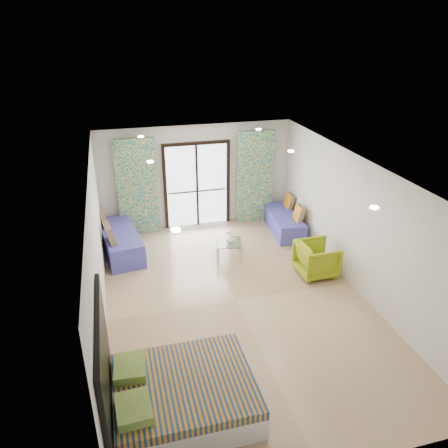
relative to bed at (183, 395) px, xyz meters
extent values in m
cube|color=black|center=(1.48, 6.09, 1.96)|extent=(1.76, 0.08, 0.08)
cube|color=black|center=(0.64, 6.09, 0.82)|extent=(0.08, 0.08, 2.20)
cube|color=black|center=(2.32, 6.09, 0.82)|extent=(0.08, 0.08, 2.20)
cube|color=black|center=(1.48, 6.09, 0.82)|extent=(0.05, 0.06, 2.20)
cube|color=#595451|center=(1.48, 6.11, 0.67)|extent=(1.52, 0.03, 0.04)
cube|color=silver|center=(-0.07, 5.95, 0.97)|extent=(1.00, 0.10, 2.50)
cube|color=silver|center=(3.03, 5.95, 0.97)|extent=(1.00, 0.10, 2.50)
cylinder|color=#FFE0B2|center=(0.08, 0.38, 2.39)|extent=(0.12, 0.12, 0.02)
cylinder|color=#FFE0B2|center=(2.88, 0.38, 2.39)|extent=(0.12, 0.12, 0.02)
cylinder|color=#FFE0B2|center=(0.08, 3.38, 2.39)|extent=(0.12, 0.12, 0.02)
cylinder|color=#FFE0B2|center=(2.88, 3.38, 2.39)|extent=(0.12, 0.12, 0.02)
cylinder|color=#FFE0B2|center=(0.08, 5.38, 2.39)|extent=(0.12, 0.12, 0.02)
cylinder|color=#FFE0B2|center=(2.88, 5.38, 2.39)|extent=(0.12, 0.12, 0.02)
cube|color=black|center=(-0.98, 0.00, 0.77)|extent=(0.06, 2.10, 1.50)
cube|color=silver|center=(-0.99, 1.25, 0.77)|extent=(0.02, 0.10, 0.10)
cube|color=silver|center=(0.03, 0.00, -0.09)|extent=(1.95, 1.56, 0.39)
cube|color=navy|center=(0.03, 0.00, 0.18)|extent=(1.93, 1.59, 0.15)
cube|color=#166165|center=(-0.68, -0.37, 0.32)|extent=(0.47, 0.56, 0.14)
cube|color=#166165|center=(-0.68, 0.37, 0.32)|extent=(0.48, 0.57, 0.14)
cube|color=#4545A5|center=(-0.62, 5.00, -0.06)|extent=(1.04, 2.08, 0.44)
cube|color=#4545A5|center=(-0.62, 5.00, 0.22)|extent=(1.02, 2.04, 0.11)
cube|color=navy|center=(-0.83, 4.50, 0.47)|extent=(0.29, 0.52, 0.46)
cube|color=navy|center=(-0.96, 5.42, 0.47)|extent=(0.29, 0.52, 0.46)
cube|color=#4545A5|center=(3.58, 5.11, -0.09)|extent=(0.84, 1.80, 0.39)
cube|color=#4545A5|center=(3.58, 5.11, 0.15)|extent=(0.82, 1.77, 0.10)
cube|color=navy|center=(3.78, 4.68, 0.38)|extent=(0.24, 0.45, 0.40)
cube|color=navy|center=(3.86, 5.49, 0.38)|extent=(0.24, 0.45, 0.40)
cylinder|color=silver|center=(1.49, 3.91, -0.09)|extent=(0.06, 0.06, 0.39)
cylinder|color=silver|center=(2.00, 3.80, -0.09)|extent=(0.06, 0.06, 0.39)
cylinder|color=silver|center=(1.60, 4.42, -0.09)|extent=(0.06, 0.06, 0.39)
cylinder|color=silver|center=(2.11, 4.31, -0.09)|extent=(0.06, 0.06, 0.39)
cube|color=#8CA59E|center=(1.80, 4.11, 0.11)|extent=(0.71, 0.71, 0.02)
sphere|color=white|center=(1.85, 4.10, 0.32)|extent=(0.07, 0.07, 0.07)
sphere|color=white|center=(1.81, 4.16, 0.34)|extent=(0.07, 0.07, 0.07)
sphere|color=white|center=(1.75, 4.12, 0.36)|extent=(0.07, 0.07, 0.07)
sphere|color=white|center=(1.79, 4.06, 0.38)|extent=(0.07, 0.07, 0.07)
imported|color=white|center=(1.82, 4.06, 0.22)|extent=(0.21, 0.22, 0.21)
imported|color=#889D14|center=(3.44, 2.91, 0.12)|extent=(0.75, 0.80, 0.81)
camera|label=1|loc=(-0.59, -4.52, 4.76)|focal=35.00mm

